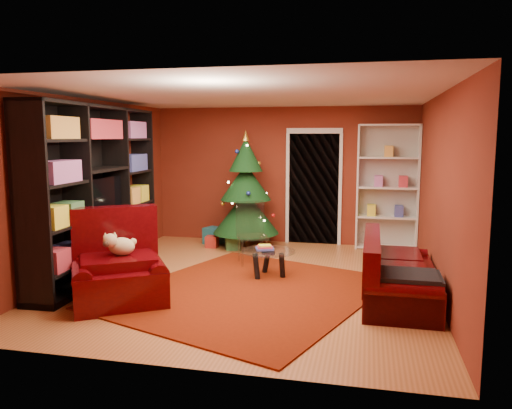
% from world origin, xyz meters
% --- Properties ---
extents(floor, '(5.00, 5.50, 0.05)m').
position_xyz_m(floor, '(0.00, 0.00, -0.03)').
color(floor, '#A25B2D').
rests_on(floor, ground).
extents(ceiling, '(5.00, 5.50, 0.05)m').
position_xyz_m(ceiling, '(0.00, 0.00, 2.62)').
color(ceiling, silver).
rests_on(ceiling, wall_back).
extents(wall_back, '(5.00, 0.05, 2.60)m').
position_xyz_m(wall_back, '(0.00, 2.77, 1.30)').
color(wall_back, maroon).
rests_on(wall_back, ground).
extents(wall_left, '(0.05, 5.50, 2.60)m').
position_xyz_m(wall_left, '(-2.52, 0.00, 1.30)').
color(wall_left, maroon).
rests_on(wall_left, ground).
extents(wall_right, '(0.05, 5.50, 2.60)m').
position_xyz_m(wall_right, '(2.52, 0.00, 1.30)').
color(wall_right, maroon).
rests_on(wall_right, ground).
extents(doorway, '(1.06, 0.60, 2.16)m').
position_xyz_m(doorway, '(0.60, 2.73, 1.05)').
color(doorway, black).
rests_on(doorway, floor).
extents(rug, '(3.95, 4.24, 0.02)m').
position_xyz_m(rug, '(0.10, -0.52, 0.01)').
color(rug, '#691B07').
rests_on(rug, floor).
extents(media_unit, '(0.65, 3.26, 2.48)m').
position_xyz_m(media_unit, '(-2.27, -0.12, 1.24)').
color(media_unit, black).
rests_on(media_unit, floor).
extents(christmas_tree, '(1.45, 1.45, 2.17)m').
position_xyz_m(christmas_tree, '(-0.58, 2.15, 1.05)').
color(christmas_tree, black).
rests_on(christmas_tree, floor).
extents(gift_box_teal, '(0.40, 0.40, 0.31)m').
position_xyz_m(gift_box_teal, '(-1.26, 2.30, 0.16)').
color(gift_box_teal, '#196072').
rests_on(gift_box_teal, floor).
extents(gift_box_green, '(0.33, 0.33, 0.25)m').
position_xyz_m(gift_box_green, '(-0.77, 1.90, 0.13)').
color(gift_box_green, '#2F733B').
rests_on(gift_box_green, floor).
extents(gift_box_red, '(0.22, 0.22, 0.21)m').
position_xyz_m(gift_box_red, '(-1.20, 1.98, 0.11)').
color(gift_box_red, maroon).
rests_on(gift_box_red, floor).
extents(white_bookshelf, '(1.08, 0.40, 2.32)m').
position_xyz_m(white_bookshelf, '(1.95, 2.57, 1.13)').
color(white_bookshelf, white).
rests_on(white_bookshelf, floor).
extents(armchair, '(1.64, 1.64, 0.93)m').
position_xyz_m(armchair, '(-1.38, -1.21, 0.46)').
color(armchair, '#340205').
rests_on(armchair, rug).
extents(dog, '(0.50, 0.47, 0.30)m').
position_xyz_m(dog, '(-1.37, -1.15, 0.69)').
color(dog, beige).
rests_on(dog, armchair).
extents(sofa, '(0.88, 1.93, 0.83)m').
position_xyz_m(sofa, '(2.02, -0.39, 0.41)').
color(sofa, '#340205').
rests_on(sofa, rug).
extents(coffee_table, '(0.99, 0.99, 0.49)m').
position_xyz_m(coffee_table, '(0.22, 0.25, 0.21)').
color(coffee_table, gray).
rests_on(coffee_table, rug).
extents(acrylic_chair, '(0.63, 0.65, 0.91)m').
position_xyz_m(acrylic_chair, '(-0.17, 0.91, 0.46)').
color(acrylic_chair, '#66605B').
rests_on(acrylic_chair, rug).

